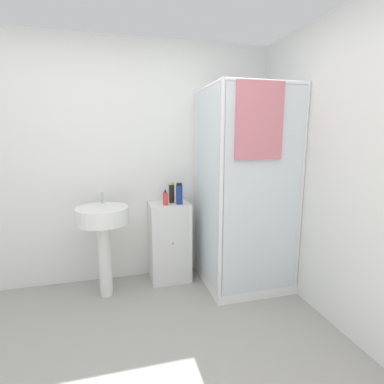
{
  "coord_description": "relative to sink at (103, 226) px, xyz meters",
  "views": [
    {
      "loc": [
        -0.03,
        -1.51,
        1.54
      ],
      "look_at": [
        0.68,
        1.17,
        1.01
      ],
      "focal_mm": 28.0,
      "sensor_mm": 36.0,
      "label": 1
    }
  ],
  "objects": [
    {
      "name": "vanity_cabinet",
      "position": [
        0.67,
        0.18,
        -0.28
      ],
      "size": [
        0.41,
        0.36,
        0.85
      ],
      "color": "silver",
      "rests_on": "ground_plane"
    },
    {
      "name": "soap_dispenser",
      "position": [
        0.61,
        0.1,
        0.21
      ],
      "size": [
        0.05,
        0.05,
        0.16
      ],
      "color": "red",
      "rests_on": "vanity_cabinet"
    },
    {
      "name": "wall_back",
      "position": [
        0.15,
        0.39,
        0.55
      ],
      "size": [
        6.4,
        0.06,
        2.5
      ],
      "primitive_type": "cube",
      "color": "white",
      "rests_on": "ground_plane"
    },
    {
      "name": "lotion_bottle_white",
      "position": [
        0.64,
        0.27,
        0.2
      ],
      "size": [
        0.04,
        0.04,
        0.14
      ],
      "color": "#B299C6",
      "rests_on": "vanity_cabinet"
    },
    {
      "name": "shower_enclosure",
      "position": [
        1.34,
        -0.14,
        -0.11
      ],
      "size": [
        0.83,
        0.86,
        2.0
      ],
      "color": "white",
      "rests_on": "ground_plane"
    },
    {
      "name": "shampoo_bottle_tall_black",
      "position": [
        0.7,
        0.19,
        0.25
      ],
      "size": [
        0.06,
        0.06,
        0.22
      ],
      "color": "black",
      "rests_on": "vanity_cabinet"
    },
    {
      "name": "shampoo_bottle_blue",
      "position": [
        0.76,
        0.1,
        0.25
      ],
      "size": [
        0.07,
        0.07,
        0.22
      ],
      "color": "navy",
      "rests_on": "vanity_cabinet"
    },
    {
      "name": "sink",
      "position": [
        0.0,
        0.0,
        0.0
      ],
      "size": [
        0.48,
        0.48,
        1.01
      ],
      "color": "white",
      "rests_on": "ground_plane"
    }
  ]
}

